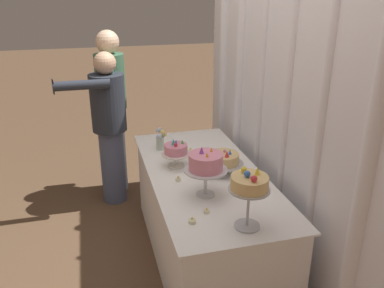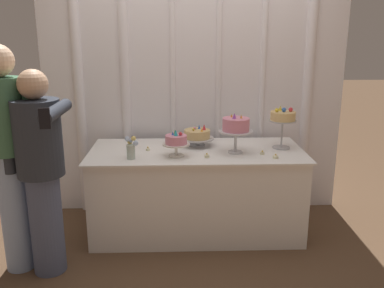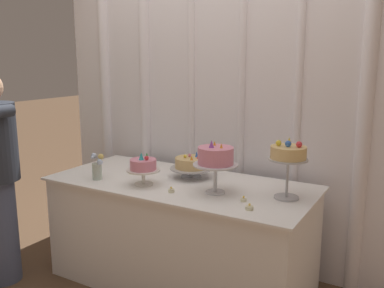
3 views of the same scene
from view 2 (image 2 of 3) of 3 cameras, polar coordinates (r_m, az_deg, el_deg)
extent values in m
plane|color=brown|center=(3.80, 0.67, -12.31)|extent=(24.00, 24.00, 0.00)
cube|color=white|center=(4.02, 0.32, 9.85)|extent=(2.88, 0.04, 2.76)
cylinder|color=white|center=(4.10, -15.39, 9.43)|extent=(0.09, 0.09, 2.76)
cylinder|color=white|center=(4.03, -9.16, 9.67)|extent=(0.09, 0.09, 2.76)
cylinder|color=white|center=(4.00, -2.65, 9.80)|extent=(0.06, 0.06, 2.76)
cylinder|color=white|center=(4.01, 3.64, 9.81)|extent=(0.06, 0.06, 2.76)
cylinder|color=white|center=(4.08, 9.67, 9.71)|extent=(0.06, 0.06, 2.76)
cylinder|color=white|center=(4.19, 15.72, 9.51)|extent=(0.10, 0.10, 2.76)
cube|color=white|center=(3.74, 0.62, -6.54)|extent=(1.80, 0.78, 0.74)
cube|color=white|center=(3.62, 0.64, -0.94)|extent=(1.85, 0.83, 0.01)
cylinder|color=silver|center=(3.43, -2.18, -1.61)|extent=(0.13, 0.13, 0.01)
cylinder|color=silver|center=(3.42, -2.18, -0.81)|extent=(0.03, 0.03, 0.09)
cylinder|color=silver|center=(3.41, -2.19, -0.02)|extent=(0.23, 0.23, 0.01)
cylinder|color=pink|center=(3.39, -2.20, 0.63)|extent=(0.18, 0.18, 0.07)
sphere|color=#DB333D|center=(3.37, -1.59, 1.42)|extent=(0.03, 0.03, 0.03)
cone|color=green|center=(3.43, -2.33, 1.70)|extent=(0.02, 0.02, 0.03)
cone|color=blue|center=(3.39, -2.65, 1.48)|extent=(0.02, 0.02, 0.03)
cone|color=#2DB2B7|center=(3.36, -2.22, 1.55)|extent=(0.03, 0.03, 0.05)
cylinder|color=#B2B2B7|center=(3.74, 0.70, -0.16)|extent=(0.15, 0.15, 0.01)
cylinder|color=#B2B2B7|center=(3.74, 0.70, 0.31)|extent=(0.03, 0.03, 0.05)
cylinder|color=#B2B2B7|center=(3.73, 0.70, 0.77)|extent=(0.30, 0.30, 0.01)
cylinder|color=#DBB775|center=(3.72, 0.70, 1.39)|extent=(0.23, 0.23, 0.07)
cone|color=#DB333D|center=(3.71, 1.67, 2.34)|extent=(0.03, 0.03, 0.05)
cone|color=blue|center=(3.75, 0.99, 2.38)|extent=(0.03, 0.03, 0.04)
sphere|color=pink|center=(3.72, 0.35, 2.18)|extent=(0.02, 0.02, 0.02)
sphere|color=yellow|center=(3.68, 0.21, 2.00)|extent=(0.02, 0.02, 0.02)
cone|color=orange|center=(3.65, 1.36, 1.96)|extent=(0.02, 0.02, 0.03)
cylinder|color=silver|center=(3.55, 5.93, -1.10)|extent=(0.12, 0.12, 0.01)
cylinder|color=silver|center=(3.53, 5.97, 0.32)|extent=(0.02, 0.02, 0.17)
cylinder|color=silver|center=(3.50, 6.01, 1.74)|extent=(0.29, 0.29, 0.01)
cylinder|color=pink|center=(3.49, 6.03, 2.68)|extent=(0.23, 0.23, 0.11)
cone|color=orange|center=(3.48, 6.76, 3.76)|extent=(0.02, 0.02, 0.03)
cone|color=orange|center=(3.52, 5.44, 3.92)|extent=(0.02, 0.02, 0.03)
cone|color=purple|center=(3.45, 5.83, 3.86)|extent=(0.03, 0.03, 0.05)
cylinder|color=#B2B2B7|center=(3.75, 12.11, -0.47)|extent=(0.15, 0.15, 0.01)
cylinder|color=#B2B2B7|center=(3.72, 12.21, 1.33)|extent=(0.02, 0.02, 0.23)
cylinder|color=#B2B2B7|center=(3.70, 12.32, 3.14)|extent=(0.24, 0.24, 0.01)
cylinder|color=#DBB775|center=(3.69, 12.35, 3.78)|extent=(0.22, 0.22, 0.07)
sphere|color=#DB333D|center=(3.69, 13.36, 4.61)|extent=(0.04, 0.04, 0.04)
cone|color=yellow|center=(3.72, 12.00, 4.85)|extent=(0.03, 0.03, 0.05)
sphere|color=yellow|center=(3.65, 11.55, 4.58)|extent=(0.03, 0.03, 0.03)
sphere|color=blue|center=(3.66, 12.49, 4.59)|extent=(0.04, 0.04, 0.04)
cylinder|color=#B2C1B2|center=(3.38, -8.38, -1.08)|extent=(0.07, 0.07, 0.12)
sphere|color=silver|center=(3.39, -8.39, 0.45)|extent=(0.03, 0.03, 0.03)
sphere|color=silver|center=(3.34, -8.85, 0.54)|extent=(0.02, 0.02, 0.02)
sphere|color=#E5C666|center=(3.41, -8.51, 0.27)|extent=(0.04, 0.04, 0.04)
sphere|color=#E5C666|center=(3.37, -8.02, 0.76)|extent=(0.04, 0.04, 0.04)
sphere|color=silver|center=(3.36, -8.88, 0.74)|extent=(0.04, 0.04, 0.04)
sphere|color=silver|center=(3.34, -7.73, 0.13)|extent=(0.04, 0.04, 0.04)
cylinder|color=beige|center=(3.61, -6.06, -0.76)|extent=(0.04, 0.04, 0.02)
sphere|color=#F9CC4C|center=(3.61, -6.07, -0.46)|extent=(0.01, 0.01, 0.01)
cylinder|color=beige|center=(3.40, 2.05, -1.69)|extent=(0.04, 0.04, 0.02)
sphere|color=#F9CC4C|center=(3.39, 2.05, -1.35)|extent=(0.01, 0.01, 0.01)
cylinder|color=beige|center=(3.53, 9.60, -1.27)|extent=(0.04, 0.04, 0.02)
sphere|color=#F9CC4C|center=(3.53, 9.61, -0.97)|extent=(0.01, 0.01, 0.01)
cylinder|color=beige|center=(3.44, 11.37, -1.77)|extent=(0.05, 0.05, 0.02)
sphere|color=#F9CC4C|center=(3.44, 11.39, -1.44)|extent=(0.01, 0.01, 0.01)
cylinder|color=#93ADD6|center=(3.40, -23.03, -8.57)|extent=(0.22, 0.22, 0.91)
cylinder|color=#3D6B4C|center=(3.19, -24.37, 3.49)|extent=(0.31, 0.31, 0.54)
cylinder|color=#3D6B4C|center=(3.12, -21.26, 3.41)|extent=(0.08, 0.08, 0.47)
cylinder|color=#4C5675|center=(3.31, -19.29, -10.27)|extent=(0.26, 0.26, 0.76)
cylinder|color=#282D38|center=(3.09, -20.34, 0.76)|extent=(0.36, 0.36, 0.54)
sphere|color=tan|center=(3.03, -20.99, 7.64)|extent=(0.21, 0.21, 0.21)
cylinder|color=#282D38|center=(3.14, -24.00, 0.47)|extent=(0.08, 0.08, 0.48)
cylinder|color=#282D38|center=(2.78, -18.10, 4.32)|extent=(0.08, 0.48, 0.08)
cube|color=black|center=(2.56, -19.54, 3.30)|extent=(0.06, 0.02, 0.12)
camera|label=1|loc=(3.87, 45.89, 15.70)|focal=37.64mm
camera|label=3|loc=(1.97, 54.80, 4.48)|focal=39.36mm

